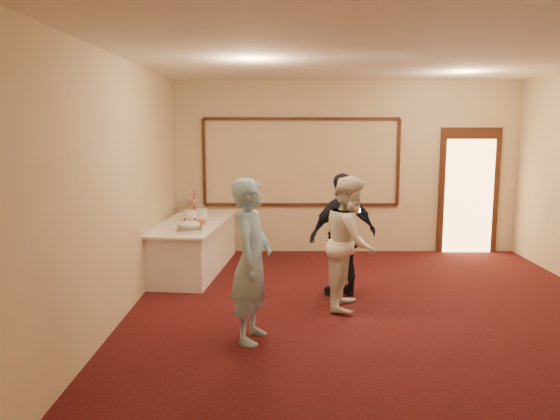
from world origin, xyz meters
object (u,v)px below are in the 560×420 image
object	(u,v)px
woman	(351,242)
guest	(343,235)
tart	(197,223)
pavlova_tray	(190,226)
man	(252,261)
plate_stack_b	(202,213)
plate_stack_a	(191,216)
buffet_table	(193,246)
cupcake_stand	(194,203)

from	to	relation	value
woman	guest	bearing A→B (deg)	17.34
tart	woman	bearing A→B (deg)	-34.29
pavlova_tray	guest	world-z (taller)	guest
man	guest	bearing A→B (deg)	-23.93
woman	guest	xyz separation A→B (m)	(-0.04, 0.45, -0.00)
plate_stack_b	tart	distance (m)	0.69
tart	man	xyz separation A→B (m)	(0.95, -2.49, 0.05)
plate_stack_a	tart	distance (m)	0.41
tart	man	bearing A→B (deg)	-69.19
buffet_table	man	world-z (taller)	man
plate_stack_a	tart	bearing A→B (deg)	-70.03
buffet_table	tart	xyz separation A→B (m)	(0.11, -0.33, 0.41)
buffet_table	tart	size ratio (longest dim) A/B	8.41
buffet_table	guest	world-z (taller)	guest
pavlova_tray	plate_stack_b	distance (m)	1.19
cupcake_stand	tart	xyz separation A→B (m)	(0.23, -1.31, -0.12)
buffet_table	plate_stack_a	world-z (taller)	plate_stack_a
pavlova_tray	plate_stack_a	xyz separation A→B (m)	(-0.13, 0.88, 0.01)
plate_stack_b	woman	size ratio (longest dim) A/B	0.11
pavlova_tray	man	distance (m)	2.21
woman	guest	size ratio (longest dim) A/B	1.00
pavlova_tray	cupcake_stand	xyz separation A→B (m)	(-0.22, 1.81, 0.07)
plate_stack_a	woman	bearing A→B (deg)	-39.03
man	woman	distance (m)	1.57
cupcake_stand	man	bearing A→B (deg)	-72.76
woman	guest	distance (m)	0.45
pavlova_tray	woman	xyz separation A→B (m)	(2.11, -0.93, -0.03)
cupcake_stand	plate_stack_a	size ratio (longest dim) A/B	2.12
cupcake_stand	plate_stack_a	distance (m)	0.93
plate_stack_b	guest	size ratio (longest dim) A/B	0.11
plate_stack_b	woman	distance (m)	2.99
tart	guest	distance (m)	2.28
pavlova_tray	tart	bearing A→B (deg)	88.48
tart	man	size ratio (longest dim) A/B	0.18
buffet_table	guest	bearing A→B (deg)	-31.08
pavlova_tray	man	xyz separation A→B (m)	(0.96, -1.99, 0.01)
guest	pavlova_tray	bearing A→B (deg)	-35.58
plate_stack_a	tart	xyz separation A→B (m)	(0.14, -0.38, -0.05)
plate_stack_a	plate_stack_b	world-z (taller)	plate_stack_a
plate_stack_a	woman	xyz separation A→B (m)	(2.24, -1.81, -0.04)
buffet_table	man	bearing A→B (deg)	-69.48
cupcake_stand	woman	distance (m)	3.60
cupcake_stand	tart	bearing A→B (deg)	-79.92
pavlova_tray	man	bearing A→B (deg)	-64.27
plate_stack_b	guest	distance (m)	2.66
man	guest	distance (m)	1.88
pavlova_tray	plate_stack_b	size ratio (longest dim) A/B	2.83
cupcake_stand	guest	world-z (taller)	guest
cupcake_stand	woman	world-z (taller)	woman
cupcake_stand	woman	xyz separation A→B (m)	(2.33, -2.74, -0.10)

